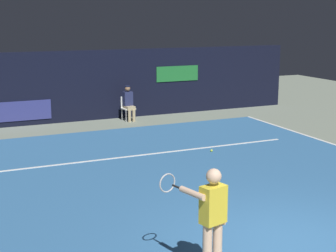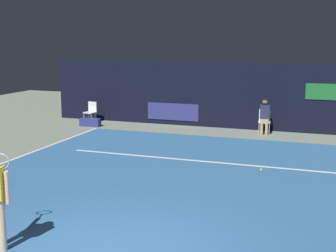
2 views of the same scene
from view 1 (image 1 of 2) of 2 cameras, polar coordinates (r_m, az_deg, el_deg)
ground_plane at (r=12.65m, az=1.44°, el=-5.31°), size 32.87×32.87×0.00m
court_surface at (r=12.65m, az=1.44°, el=-5.29°), size 11.03×10.87×0.01m
line_service at (r=14.32m, az=-1.82°, el=-3.15°), size 8.60×0.10×0.01m
back_wall at (r=19.19m, az=-8.08°, el=4.58°), size 16.37×0.33×2.60m
tennis_player at (r=7.40m, az=4.91°, el=-10.27°), size 0.80×0.93×1.73m
line_judge_on_chair at (r=18.83m, az=-4.48°, el=2.64°), size 0.49×0.56×1.32m
tennis_ball at (r=14.59m, az=4.93°, el=-2.78°), size 0.07×0.07×0.07m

